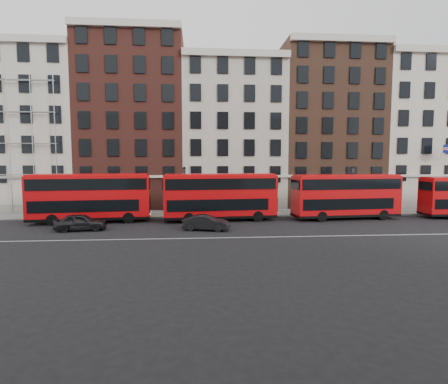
{
  "coord_description": "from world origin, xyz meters",
  "views": [
    {
      "loc": [
        -4.69,
        -28.91,
        5.99
      ],
      "look_at": [
        -2.07,
        5.0,
        3.0
      ],
      "focal_mm": 28.0,
      "sensor_mm": 36.0,
      "label": 1
    }
  ],
  "objects": [
    {
      "name": "car_rear",
      "position": [
        -14.79,
        1.88,
        0.73
      ],
      "size": [
        4.48,
        2.21,
        1.47
      ],
      "primitive_type": "imported",
      "rotation": [
        0.0,
        0.0,
        1.69
      ],
      "color": "#232326",
      "rests_on": "ground"
    },
    {
      "name": "lamp_post_left",
      "position": [
        -6.09,
        9.23,
        3.08
      ],
      "size": [
        0.44,
        0.44,
        5.33
      ],
      "color": "black",
      "rests_on": "pavement"
    },
    {
      "name": "bus_c",
      "position": [
        10.62,
        5.94,
        2.49
      ],
      "size": [
        11.26,
        3.64,
        4.65
      ],
      "rotation": [
        0.0,
        0.0,
        0.09
      ],
      "color": "red",
      "rests_on": "ground"
    },
    {
      "name": "bus_a",
      "position": [
        -15.15,
        5.94,
        2.57
      ],
      "size": [
        11.61,
        3.88,
        4.79
      ],
      "rotation": [
        0.0,
        0.0,
        0.1
      ],
      "color": "red",
      "rests_on": "ground"
    },
    {
      "name": "iron_railings",
      "position": [
        0.0,
        12.7,
        0.65
      ],
      "size": [
        6.6,
        0.06,
        1.0
      ],
      "primitive_type": null,
      "color": "black",
      "rests_on": "pavement"
    },
    {
      "name": "ground",
      "position": [
        0.0,
        0.0,
        0.0
      ],
      "size": [
        120.0,
        120.0,
        0.0
      ],
      "primitive_type": "plane",
      "color": "black",
      "rests_on": "ground"
    },
    {
      "name": "pavement",
      "position": [
        0.0,
        10.5,
        0.07
      ],
      "size": [
        80.0,
        5.0,
        0.15
      ],
      "primitive_type": "cube",
      "color": "gray",
      "rests_on": "ground"
    },
    {
      "name": "building_terrace",
      "position": [
        -0.31,
        17.88,
        10.24
      ],
      "size": [
        64.0,
        11.95,
        22.0
      ],
      "color": "#BAB1A1",
      "rests_on": "ground"
    },
    {
      "name": "car_front",
      "position": [
        -3.95,
        1.15,
        0.66
      ],
      "size": [
        4.25,
        2.27,
        1.33
      ],
      "primitive_type": "imported",
      "rotation": [
        0.0,
        0.0,
        1.35
      ],
      "color": "black",
      "rests_on": "ground"
    },
    {
      "name": "road_centre_line",
      "position": [
        0.0,
        -2.0,
        0.01
      ],
      "size": [
        70.0,
        0.12,
        0.01
      ],
      "primitive_type": "cube",
      "color": "white",
      "rests_on": "ground"
    },
    {
      "name": "lamp_post_right",
      "position": [
        12.68,
        8.99,
        3.08
      ],
      "size": [
        0.44,
        0.44,
        5.33
      ],
      "color": "black",
      "rests_on": "pavement"
    },
    {
      "name": "bus_b",
      "position": [
        -2.45,
        5.94,
        2.55
      ],
      "size": [
        11.5,
        3.7,
        4.75
      ],
      "rotation": [
        0.0,
        0.0,
        0.09
      ],
      "color": "red",
      "rests_on": "ground"
    },
    {
      "name": "kerb",
      "position": [
        0.0,
        8.0,
        0.08
      ],
      "size": [
        80.0,
        0.3,
        0.16
      ],
      "primitive_type": "cube",
      "color": "gray",
      "rests_on": "ground"
    }
  ]
}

